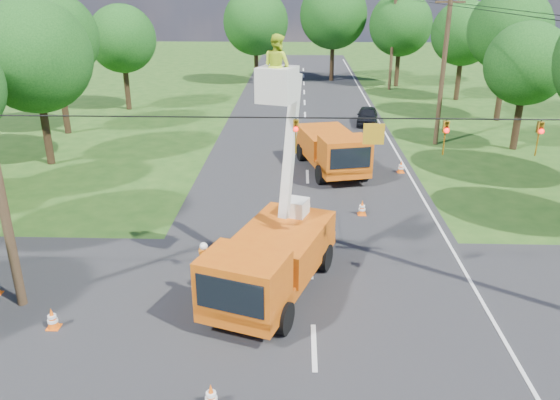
{
  "coord_description": "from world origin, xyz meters",
  "views": [
    {
      "loc": [
        -0.54,
        -13.07,
        9.79
      ],
      "look_at": [
        -1.15,
        5.05,
        2.6
      ],
      "focal_mm": 35.0,
      "sensor_mm": 36.0,
      "label": 1
    }
  ],
  "objects_px": {
    "traffic_cone_4": "(52,319)",
    "tree_far_a": "(256,22)",
    "traffic_cone_3": "(362,208)",
    "pole_right_far": "(393,36)",
    "tree_right_d": "(510,30)",
    "traffic_cone_6": "(401,167)",
    "ground_worker": "(205,274)",
    "distant_car": "(367,116)",
    "pole_right_mid": "(444,65)",
    "tree_left_f": "(122,39)",
    "tree_far_c": "(401,25)",
    "tree_left_d": "(34,56)",
    "tree_right_e": "(464,33)",
    "traffic_cone_0": "(211,396)",
    "tree_left_e": "(54,38)",
    "traffic_cone_2": "(324,240)",
    "tree_right_c": "(527,64)",
    "bucket_truck": "(272,247)",
    "second_truck": "(332,149)",
    "tree_far_b": "(334,15)"
  },
  "relations": [
    {
      "from": "distant_car",
      "to": "pole_right_far",
      "type": "bearing_deg",
      "value": 83.34
    },
    {
      "from": "traffic_cone_3",
      "to": "pole_right_far",
      "type": "height_order",
      "value": "pole_right_far"
    },
    {
      "from": "bucket_truck",
      "to": "tree_right_d",
      "type": "bearing_deg",
      "value": 77.56
    },
    {
      "from": "pole_right_far",
      "to": "tree_far_a",
      "type": "xyz_separation_m",
      "value": [
        -13.5,
        3.0,
        1.08
      ]
    },
    {
      "from": "tree_right_d",
      "to": "ground_worker",
      "type": "bearing_deg",
      "value": -124.58
    },
    {
      "from": "second_truck",
      "to": "tree_right_e",
      "type": "relative_size",
      "value": 0.82
    },
    {
      "from": "traffic_cone_3",
      "to": "tree_right_d",
      "type": "relative_size",
      "value": 0.07
    },
    {
      "from": "ground_worker",
      "to": "tree_left_f",
      "type": "bearing_deg",
      "value": 107.77
    },
    {
      "from": "ground_worker",
      "to": "tree_left_d",
      "type": "bearing_deg",
      "value": 125.15
    },
    {
      "from": "traffic_cone_0",
      "to": "tree_far_c",
      "type": "distance_m",
      "value": 48.35
    },
    {
      "from": "tree_left_d",
      "to": "tree_far_c",
      "type": "bearing_deg",
      "value": 47.78
    },
    {
      "from": "tree_left_f",
      "to": "second_truck",
      "type": "bearing_deg",
      "value": -44.66
    },
    {
      "from": "distant_car",
      "to": "tree_far_b",
      "type": "height_order",
      "value": "tree_far_b"
    },
    {
      "from": "bucket_truck",
      "to": "second_truck",
      "type": "height_order",
      "value": "bucket_truck"
    },
    {
      "from": "ground_worker",
      "to": "traffic_cone_4",
      "type": "relative_size",
      "value": 2.8
    },
    {
      "from": "tree_left_d",
      "to": "tree_left_f",
      "type": "bearing_deg",
      "value": 89.24
    },
    {
      "from": "tree_left_f",
      "to": "traffic_cone_0",
      "type": "bearing_deg",
      "value": -70.5
    },
    {
      "from": "tree_far_c",
      "to": "traffic_cone_3",
      "type": "bearing_deg",
      "value": -101.74
    },
    {
      "from": "traffic_cone_2",
      "to": "pole_right_far",
      "type": "xyz_separation_m",
      "value": [
        7.97,
        35.53,
        4.75
      ]
    },
    {
      "from": "second_truck",
      "to": "pole_right_mid",
      "type": "distance_m",
      "value": 10.05
    },
    {
      "from": "traffic_cone_2",
      "to": "tree_right_d",
      "type": "bearing_deg",
      "value": 57.65
    },
    {
      "from": "tree_right_e",
      "to": "pole_right_mid",
      "type": "bearing_deg",
      "value": -109.46
    },
    {
      "from": "bucket_truck",
      "to": "tree_left_f",
      "type": "relative_size",
      "value": 1.01
    },
    {
      "from": "traffic_cone_2",
      "to": "traffic_cone_6",
      "type": "distance_m",
      "value": 10.55
    },
    {
      "from": "bucket_truck",
      "to": "pole_right_far",
      "type": "height_order",
      "value": "pole_right_far"
    },
    {
      "from": "ground_worker",
      "to": "tree_left_f",
      "type": "distance_m",
      "value": 31.99
    },
    {
      "from": "tree_far_a",
      "to": "second_truck",
      "type": "bearing_deg",
      "value": -77.61
    },
    {
      "from": "tree_right_d",
      "to": "distant_car",
      "type": "bearing_deg",
      "value": -170.49
    },
    {
      "from": "traffic_cone_4",
      "to": "tree_right_e",
      "type": "relative_size",
      "value": 0.08
    },
    {
      "from": "traffic_cone_0",
      "to": "tree_left_f",
      "type": "xyz_separation_m",
      "value": [
        -12.21,
        34.47,
        5.33
      ]
    },
    {
      "from": "traffic_cone_4",
      "to": "tree_far_a",
      "type": "distance_m",
      "value": 44.77
    },
    {
      "from": "traffic_cone_3",
      "to": "tree_left_f",
      "type": "relative_size",
      "value": 0.08
    },
    {
      "from": "ground_worker",
      "to": "tree_far_a",
      "type": "xyz_separation_m",
      "value": [
        -1.49,
        42.56,
        5.19
      ]
    },
    {
      "from": "traffic_cone_0",
      "to": "tree_far_c",
      "type": "xyz_separation_m",
      "value": [
        12.09,
        46.47,
        5.7
      ]
    },
    {
      "from": "tree_left_f",
      "to": "tree_right_c",
      "type": "height_order",
      "value": "tree_left_f"
    },
    {
      "from": "traffic_cone_3",
      "to": "traffic_cone_6",
      "type": "xyz_separation_m",
      "value": [
        2.79,
        6.07,
        0.0
      ]
    },
    {
      "from": "traffic_cone_6",
      "to": "tree_left_d",
      "type": "distance_m",
      "value": 21.03
    },
    {
      "from": "traffic_cone_4",
      "to": "pole_right_mid",
      "type": "xyz_separation_m",
      "value": [
        16.41,
        21.29,
        4.75
      ]
    },
    {
      "from": "traffic_cone_0",
      "to": "tree_right_d",
      "type": "height_order",
      "value": "tree_right_d"
    },
    {
      "from": "tree_left_f",
      "to": "tree_far_c",
      "type": "distance_m",
      "value": 27.1
    },
    {
      "from": "traffic_cone_3",
      "to": "traffic_cone_6",
      "type": "height_order",
      "value": "same"
    },
    {
      "from": "traffic_cone_0",
      "to": "tree_left_e",
      "type": "bearing_deg",
      "value": 118.22
    },
    {
      "from": "traffic_cone_2",
      "to": "traffic_cone_0",
      "type": "bearing_deg",
      "value": -109.27
    },
    {
      "from": "tree_far_a",
      "to": "tree_right_d",
      "type": "bearing_deg",
      "value": -38.94
    },
    {
      "from": "tree_left_f",
      "to": "tree_far_c",
      "type": "bearing_deg",
      "value": 26.28
    },
    {
      "from": "tree_left_f",
      "to": "tree_far_a",
      "type": "distance_m",
      "value": 16.29
    },
    {
      "from": "traffic_cone_3",
      "to": "tree_right_d",
      "type": "height_order",
      "value": "tree_right_d"
    },
    {
      "from": "traffic_cone_3",
      "to": "pole_right_far",
      "type": "xyz_separation_m",
      "value": [
        6.1,
        32.14,
        4.75
      ]
    },
    {
      "from": "tree_left_d",
      "to": "tree_left_f",
      "type": "xyz_separation_m",
      "value": [
        0.2,
        15.0,
        -0.44
      ]
    },
    {
      "from": "tree_left_f",
      "to": "tree_far_b",
      "type": "bearing_deg",
      "value": 40.12
    }
  ]
}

